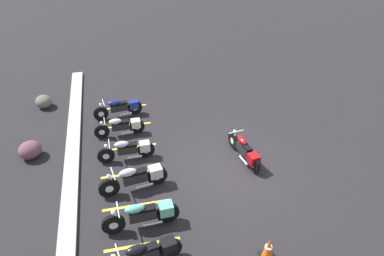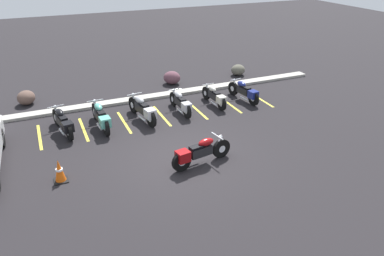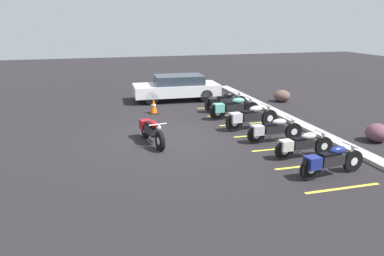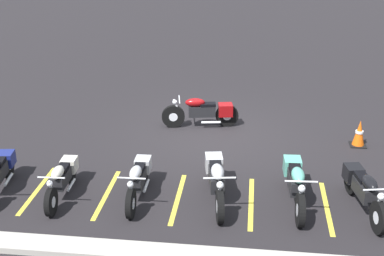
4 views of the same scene
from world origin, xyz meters
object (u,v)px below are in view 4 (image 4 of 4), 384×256
(motorcycle_maroon_featured, at_px, (204,112))
(traffic_cone, at_px, (359,134))
(parked_bike_3, at_px, (138,178))
(parked_bike_1, at_px, (295,182))
(parked_bike_4, at_px, (62,178))
(parked_bike_2, at_px, (216,178))
(parked_bike_0, at_px, (363,189))

(motorcycle_maroon_featured, relative_size, traffic_cone, 3.06)
(traffic_cone, bearing_deg, parked_bike_3, 32.26)
(traffic_cone, bearing_deg, parked_bike_1, 59.28)
(parked_bike_3, bearing_deg, parked_bike_4, -86.38)
(parked_bike_4, distance_m, traffic_cone, 7.43)
(parked_bike_1, bearing_deg, parked_bike_4, -89.49)
(motorcycle_maroon_featured, distance_m, parked_bike_2, 3.90)
(motorcycle_maroon_featured, distance_m, parked_bike_1, 4.41)
(parked_bike_2, bearing_deg, parked_bike_3, -95.01)
(parked_bike_3, bearing_deg, parked_bike_0, 89.35)
(parked_bike_1, xyz_separation_m, parked_bike_3, (3.25, 0.17, -0.04))
(parked_bike_2, height_order, parked_bike_4, parked_bike_2)
(parked_bike_3, relative_size, parked_bike_4, 1.04)
(parked_bike_3, bearing_deg, parked_bike_1, 91.77)
(motorcycle_maroon_featured, relative_size, parked_bike_2, 0.94)
(parked_bike_4, height_order, traffic_cone, parked_bike_4)
(parked_bike_4, bearing_deg, parked_bike_3, 92.39)
(parked_bike_0, relative_size, traffic_cone, 3.08)
(traffic_cone, bearing_deg, parked_bike_2, 41.92)
(parked_bike_4, relative_size, traffic_cone, 2.83)
(motorcycle_maroon_featured, relative_size, parked_bike_1, 0.95)
(parked_bike_3, bearing_deg, traffic_cone, 120.97)
(parked_bike_3, distance_m, parked_bike_4, 1.61)
(parked_bike_0, distance_m, traffic_cone, 3.17)
(parked_bike_2, xyz_separation_m, parked_bike_4, (3.23, 0.25, -0.06))
(motorcycle_maroon_featured, bearing_deg, parked_bike_3, 66.27)
(motorcycle_maroon_featured, height_order, parked_bike_2, parked_bike_2)
(parked_bike_0, relative_size, parked_bike_1, 0.95)
(parked_bike_1, distance_m, traffic_cone, 3.50)
(parked_bike_0, bearing_deg, parked_bike_1, -105.80)
(motorcycle_maroon_featured, distance_m, parked_bike_0, 5.31)
(motorcycle_maroon_featured, bearing_deg, parked_bike_0, 122.92)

